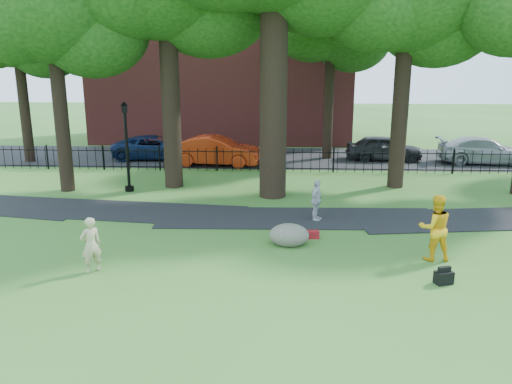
# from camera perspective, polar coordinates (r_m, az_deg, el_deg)

# --- Properties ---
(ground) EXTENTS (120.00, 120.00, 0.00)m
(ground) POSITION_cam_1_polar(r_m,az_deg,el_deg) (14.31, 1.24, -7.63)
(ground) COLOR #315A1F
(ground) RESTS_ON ground
(footpath) EXTENTS (36.07, 3.85, 0.03)m
(footpath) POSITION_cam_1_polar(r_m,az_deg,el_deg) (17.99, 4.86, -3.03)
(footpath) COLOR black
(footpath) RESTS_ON ground
(street) EXTENTS (80.00, 7.00, 0.02)m
(street) POSITION_cam_1_polar(r_m,az_deg,el_deg) (29.75, 2.30, 3.94)
(street) COLOR black
(street) RESTS_ON ground
(iron_fence) EXTENTS (44.00, 0.04, 1.20)m
(iron_fence) POSITION_cam_1_polar(r_m,az_deg,el_deg) (25.71, 2.17, 3.66)
(iron_fence) COLOR black
(iron_fence) RESTS_ON ground
(brick_building) EXTENTS (18.00, 8.00, 12.00)m
(brick_building) POSITION_cam_1_polar(r_m,az_deg,el_deg) (37.53, -3.74, 15.27)
(brick_building) COLOR maroon
(brick_building) RESTS_ON ground
(woman) EXTENTS (0.65, 0.64, 1.51)m
(woman) POSITION_cam_1_polar(r_m,az_deg,el_deg) (13.88, -18.36, -5.75)
(woman) COLOR tan
(woman) RESTS_ON ground
(man) EXTENTS (0.96, 0.78, 1.89)m
(man) POSITION_cam_1_polar(r_m,az_deg,el_deg) (14.80, 19.78, -3.86)
(man) COLOR #EDAA14
(man) RESTS_ON ground
(pedestrian) EXTENTS (0.67, 0.94, 1.48)m
(pedestrian) POSITION_cam_1_polar(r_m,az_deg,el_deg) (17.61, 6.91, -0.96)
(pedestrian) COLOR #BCBCC1
(pedestrian) RESTS_ON ground
(boulder) EXTENTS (1.32, 1.06, 0.72)m
(boulder) POSITION_cam_1_polar(r_m,az_deg,el_deg) (15.29, 3.80, -4.75)
(boulder) COLOR #5B544C
(boulder) RESTS_ON ground
(lamppost) EXTENTS (0.38, 0.38, 3.86)m
(lamppost) POSITION_cam_1_polar(r_m,az_deg,el_deg) (22.14, -14.54, 4.88)
(lamppost) COLOR black
(lamppost) RESTS_ON ground
(backpack) EXTENTS (0.50, 0.40, 0.33)m
(backpack) POSITION_cam_1_polar(r_m,az_deg,el_deg) (13.55, 20.65, -9.14)
(backpack) COLOR black
(backpack) RESTS_ON ground
(red_bag) EXTENTS (0.38, 0.26, 0.25)m
(red_bag) POSITION_cam_1_polar(r_m,az_deg,el_deg) (15.98, 6.56, -4.85)
(red_bag) COLOR maroon
(red_bag) RESTS_ON ground
(red_sedan) EXTENTS (5.05, 2.25, 1.61)m
(red_sedan) POSITION_cam_1_polar(r_m,az_deg,el_deg) (27.39, -4.56, 4.71)
(red_sedan) COLOR #B82B0E
(red_sedan) RESTS_ON ground
(navy_van) EXTENTS (5.09, 2.66, 1.37)m
(navy_van) POSITION_cam_1_polar(r_m,az_deg,el_deg) (29.80, -11.43, 5.02)
(navy_van) COLOR #0C1C40
(navy_van) RESTS_ON ground
(grey_car) EXTENTS (4.35, 1.90, 1.46)m
(grey_car) POSITION_cam_1_polar(r_m,az_deg,el_deg) (29.70, 14.42, 4.91)
(grey_car) COLOR black
(grey_car) RESTS_ON ground
(silver_car) EXTENTS (5.23, 2.54, 1.47)m
(silver_car) POSITION_cam_1_polar(r_m,az_deg,el_deg) (30.55, 24.65, 4.31)
(silver_car) COLOR #9EA3A7
(silver_car) RESTS_ON ground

